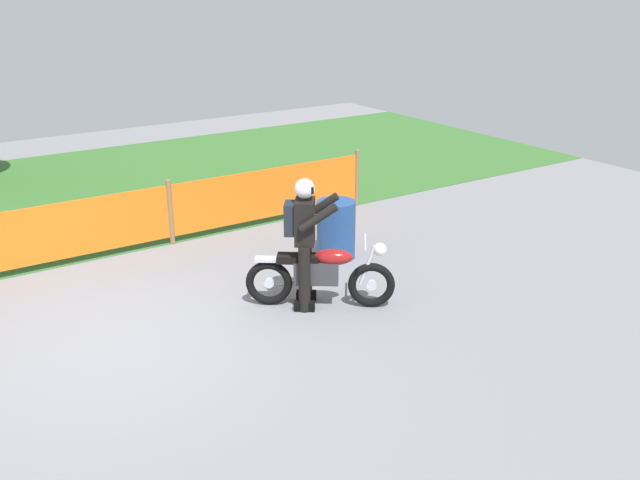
% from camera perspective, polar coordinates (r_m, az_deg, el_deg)
% --- Properties ---
extents(ground, '(24.00, 24.00, 0.02)m').
position_cam_1_polar(ground, '(8.54, -16.18, -8.16)').
color(ground, gray).
extents(grass_verge, '(24.00, 7.22, 0.01)m').
position_cam_1_polar(grass_verge, '(14.30, -24.15, 2.60)').
color(grass_verge, '#386B2D').
rests_on(grass_verge, ground).
extents(barrier_fence, '(10.93, 0.08, 1.05)m').
position_cam_1_polar(barrier_fence, '(10.74, -20.99, 0.51)').
color(barrier_fence, olive).
rests_on(barrier_fence, ground).
extents(motorcycle_lead, '(1.60, 1.22, 0.91)m').
position_cam_1_polar(motorcycle_lead, '(8.93, 0.08, -2.77)').
color(motorcycle_lead, black).
rests_on(motorcycle_lead, ground).
extents(rider_lead, '(0.78, 0.73, 1.69)m').
position_cam_1_polar(rider_lead, '(8.75, -1.28, 0.34)').
color(rider_lead, black).
rests_on(rider_lead, ground).
extents(spare_drum, '(0.58, 0.58, 0.88)m').
position_cam_1_polar(spare_drum, '(10.49, 1.31, 0.86)').
color(spare_drum, navy).
rests_on(spare_drum, ground).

